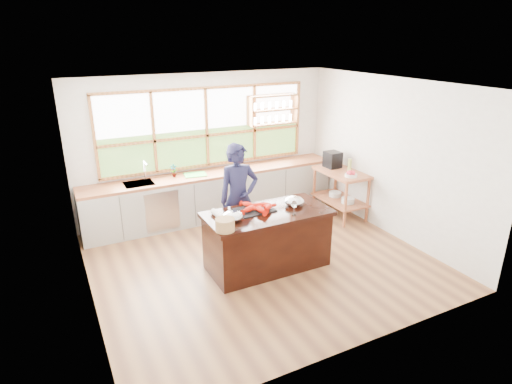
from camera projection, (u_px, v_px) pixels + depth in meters
ground_plane at (261, 260)px, 6.73m from camera, size 5.00×5.00×0.00m
room_shell at (247, 144)px, 6.56m from camera, size 5.02×4.52×2.71m
back_counter at (214, 195)px, 8.19m from camera, size 4.90×0.63×0.90m
right_shelf_unit at (341, 186)px, 8.20m from camera, size 0.62×1.10×0.90m
island at (267, 239)px, 6.41m from camera, size 1.85×0.90×0.90m
cook at (239, 198)px, 6.79m from camera, size 0.68×0.47×1.78m
potted_plant at (174, 171)px, 7.74m from camera, size 0.14×0.11×0.24m
cutting_board at (195, 175)px, 7.89m from camera, size 0.44×0.36×0.01m
espresso_machine at (333, 160)px, 8.30m from camera, size 0.28×0.30×0.31m
wine_bottle at (350, 166)px, 7.94m from camera, size 0.07×0.07×0.28m
fruit_bowl at (351, 174)px, 7.78m from camera, size 0.23×0.23×0.11m
slate_board at (255, 210)px, 6.30m from camera, size 0.57×0.43×0.02m
lobster_pile at (257, 207)px, 6.27m from camera, size 0.52×0.48×0.08m
mixing_bowl_left at (233, 216)px, 5.95m from camera, size 0.30×0.30×0.14m
mixing_bowl_right at (294, 201)px, 6.48m from camera, size 0.30×0.30×0.15m
wine_glass at (294, 205)px, 6.09m from camera, size 0.08×0.08×0.22m
wicker_basket at (225, 225)px, 5.64m from camera, size 0.26×0.26×0.17m
parchment_roll at (218, 215)px, 6.06m from camera, size 0.10×0.30×0.08m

